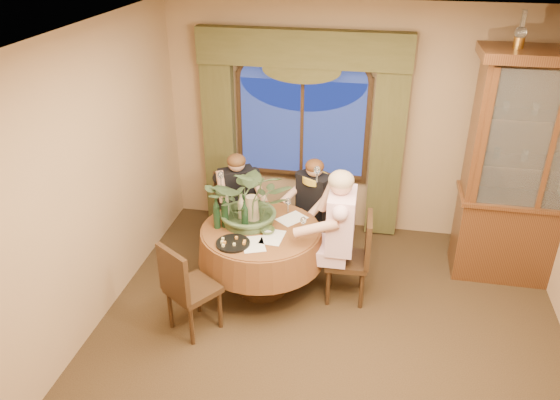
% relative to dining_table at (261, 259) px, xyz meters
% --- Properties ---
extents(floor, '(5.00, 5.00, 0.00)m').
position_rel_dining_table_xyz_m(floor, '(0.78, -0.94, -0.38)').
color(floor, black).
rests_on(floor, ground).
extents(wall_back, '(4.50, 0.00, 4.50)m').
position_rel_dining_table_xyz_m(wall_back, '(0.78, 1.56, 1.02)').
color(wall_back, '#9F7F5D').
rests_on(wall_back, ground).
extents(ceiling, '(5.00, 5.00, 0.00)m').
position_rel_dining_table_xyz_m(ceiling, '(0.78, -0.94, 2.42)').
color(ceiling, white).
rests_on(ceiling, wall_back).
extents(window, '(1.62, 0.10, 1.32)m').
position_rel_dining_table_xyz_m(window, '(0.18, 1.49, 0.92)').
color(window, navy).
rests_on(window, wall_back).
extents(arched_transom, '(1.60, 0.06, 0.44)m').
position_rel_dining_table_xyz_m(arched_transom, '(0.18, 1.49, 1.71)').
color(arched_transom, navy).
rests_on(arched_transom, wall_back).
extents(drapery_left, '(0.38, 0.14, 2.32)m').
position_rel_dining_table_xyz_m(drapery_left, '(-0.85, 1.44, 0.80)').
color(drapery_left, '#3F3E1C').
rests_on(drapery_left, floor).
extents(drapery_right, '(0.38, 0.14, 2.32)m').
position_rel_dining_table_xyz_m(drapery_right, '(1.21, 1.44, 0.80)').
color(drapery_right, '#3F3E1C').
rests_on(drapery_right, floor).
extents(swag_valance, '(2.45, 0.16, 0.42)m').
position_rel_dining_table_xyz_m(swag_valance, '(0.18, 1.41, 1.90)').
color(swag_valance, '#3F3E1C').
rests_on(swag_valance, wall_back).
extents(dining_table, '(1.65, 1.65, 0.75)m').
position_rel_dining_table_xyz_m(dining_table, '(0.00, 0.00, 0.00)').
color(dining_table, maroon).
rests_on(dining_table, floor).
extents(china_cabinet, '(1.54, 0.60, 2.50)m').
position_rel_dining_table_xyz_m(china_cabinet, '(2.74, 0.81, 0.87)').
color(china_cabinet, '#3E200F').
rests_on(china_cabinet, floor).
extents(oil_lamp_left, '(0.11, 0.11, 0.34)m').
position_rel_dining_table_xyz_m(oil_lamp_left, '(2.31, 0.81, 2.29)').
color(oil_lamp_left, '#A5722D').
rests_on(oil_lamp_left, china_cabinet).
extents(chair_right, '(0.44, 0.44, 0.96)m').
position_rel_dining_table_xyz_m(chair_right, '(0.89, 0.03, 0.10)').
color(chair_right, black).
rests_on(chair_right, floor).
extents(chair_back_right, '(0.58, 0.58, 0.96)m').
position_rel_dining_table_xyz_m(chair_back_right, '(0.51, 0.79, 0.10)').
color(chair_back_right, black).
rests_on(chair_back_right, floor).
extents(chair_back, '(0.58, 0.58, 0.96)m').
position_rel_dining_table_xyz_m(chair_back, '(-0.45, 0.72, 0.10)').
color(chair_back, black).
rests_on(chair_back, floor).
extents(chair_front_left, '(0.58, 0.58, 0.96)m').
position_rel_dining_table_xyz_m(chair_front_left, '(-0.50, -0.73, 0.10)').
color(chair_front_left, black).
rests_on(chair_front_left, floor).
extents(person_pink, '(0.49, 0.53, 1.46)m').
position_rel_dining_table_xyz_m(person_pink, '(0.81, 0.01, 0.36)').
color(person_pink, beige).
rests_on(person_pink, floor).
extents(person_back, '(0.59, 0.58, 1.25)m').
position_rel_dining_table_xyz_m(person_back, '(-0.45, 0.73, 0.25)').
color(person_back, black).
rests_on(person_back, floor).
extents(person_scarf, '(0.58, 0.57, 1.23)m').
position_rel_dining_table_xyz_m(person_scarf, '(0.45, 0.79, 0.24)').
color(person_scarf, black).
rests_on(person_scarf, floor).
extents(stoneware_vase, '(0.16, 0.16, 0.31)m').
position_rel_dining_table_xyz_m(stoneware_vase, '(-0.12, 0.10, 0.53)').
color(stoneware_vase, '#8C7856').
rests_on(stoneware_vase, dining_table).
extents(centerpiece_plant, '(0.89, 0.99, 0.77)m').
position_rel_dining_table_xyz_m(centerpiece_plant, '(-0.11, 0.12, 0.96)').
color(centerpiece_plant, '#435C37').
rests_on(centerpiece_plant, dining_table).
extents(olive_bowl, '(0.15, 0.15, 0.05)m').
position_rel_dining_table_xyz_m(olive_bowl, '(0.08, -0.07, 0.40)').
color(olive_bowl, '#46582E').
rests_on(olive_bowl, dining_table).
extents(cheese_platter, '(0.33, 0.33, 0.02)m').
position_rel_dining_table_xyz_m(cheese_platter, '(-0.20, -0.35, 0.39)').
color(cheese_platter, black).
rests_on(cheese_platter, dining_table).
extents(wine_bottle_0, '(0.07, 0.07, 0.33)m').
position_rel_dining_table_xyz_m(wine_bottle_0, '(-0.22, 0.07, 0.54)').
color(wine_bottle_0, tan).
rests_on(wine_bottle_0, dining_table).
extents(wine_bottle_1, '(0.07, 0.07, 0.33)m').
position_rel_dining_table_xyz_m(wine_bottle_1, '(-0.15, -0.07, 0.54)').
color(wine_bottle_1, black).
rests_on(wine_bottle_1, dining_table).
extents(wine_bottle_2, '(0.07, 0.07, 0.33)m').
position_rel_dining_table_xyz_m(wine_bottle_2, '(-0.25, 0.18, 0.54)').
color(wine_bottle_2, black).
rests_on(wine_bottle_2, dining_table).
extents(wine_bottle_3, '(0.07, 0.07, 0.33)m').
position_rel_dining_table_xyz_m(wine_bottle_3, '(-0.40, 0.13, 0.54)').
color(wine_bottle_3, tan).
rests_on(wine_bottle_3, dining_table).
extents(wine_bottle_4, '(0.07, 0.07, 0.33)m').
position_rel_dining_table_xyz_m(wine_bottle_4, '(-0.37, -0.03, 0.54)').
color(wine_bottle_4, black).
rests_on(wine_bottle_4, dining_table).
extents(wine_bottle_5, '(0.07, 0.07, 0.33)m').
position_rel_dining_table_xyz_m(wine_bottle_5, '(-0.44, -0.06, 0.54)').
color(wine_bottle_5, black).
rests_on(wine_bottle_5, dining_table).
extents(tasting_paper_0, '(0.23, 0.31, 0.00)m').
position_rel_dining_table_xyz_m(tasting_paper_0, '(0.15, -0.15, 0.38)').
color(tasting_paper_0, white).
rests_on(tasting_paper_0, dining_table).
extents(tasting_paper_1, '(0.35, 0.37, 0.00)m').
position_rel_dining_table_xyz_m(tasting_paper_1, '(0.28, 0.26, 0.38)').
color(tasting_paper_1, white).
rests_on(tasting_paper_1, dining_table).
extents(tasting_paper_2, '(0.31, 0.36, 0.00)m').
position_rel_dining_table_xyz_m(tasting_paper_2, '(-0.00, -0.31, 0.38)').
color(tasting_paper_2, white).
rests_on(tasting_paper_2, dining_table).
extents(wine_glass_person_pink, '(0.07, 0.07, 0.18)m').
position_rel_dining_table_xyz_m(wine_glass_person_pink, '(0.44, 0.01, 0.46)').
color(wine_glass_person_pink, silver).
rests_on(wine_glass_person_pink, dining_table).
extents(wine_glass_person_back, '(0.07, 0.07, 0.18)m').
position_rel_dining_table_xyz_m(wine_glass_person_back, '(-0.23, 0.37, 0.46)').
color(wine_glass_person_back, silver).
rests_on(wine_glass_person_back, dining_table).
extents(wine_glass_person_scarf, '(0.07, 0.07, 0.18)m').
position_rel_dining_table_xyz_m(wine_glass_person_scarf, '(0.21, 0.38, 0.46)').
color(wine_glass_person_scarf, silver).
rests_on(wine_glass_person_scarf, dining_table).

